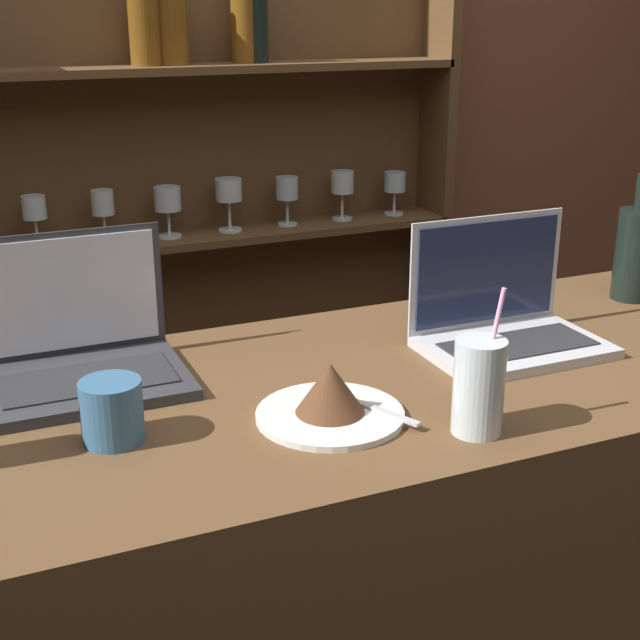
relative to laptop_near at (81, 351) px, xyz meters
The scene contains 9 objects.
bar_counter 0.73m from the laptop_near, 21.63° to the right, with size 1.79×0.65×0.97m.
back_wall 1.14m from the laptop_near, 65.16° to the left, with size 7.00×0.06×2.70m.
back_shelf 1.02m from the laptop_near, 63.78° to the left, with size 1.45×0.18×1.74m.
laptop_near is the anchor object (origin of this frame).
laptop_far 0.72m from the laptop_near, 11.62° to the right, with size 0.31×0.20×0.22m.
cake_plate 0.43m from the laptop_near, 43.20° to the right, with size 0.22×0.22×0.09m.
water_glass 0.64m from the laptop_near, 40.54° to the right, with size 0.07×0.07×0.21m.
wine_bottle_dark 1.11m from the laptop_near, ahead, with size 0.08×0.08×0.26m.
coffee_cup 0.24m from the laptop_near, 89.09° to the right, with size 0.09×0.09×0.09m.
Camera 1 is at (-0.63, -0.86, 1.55)m, focal length 50.00 mm.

